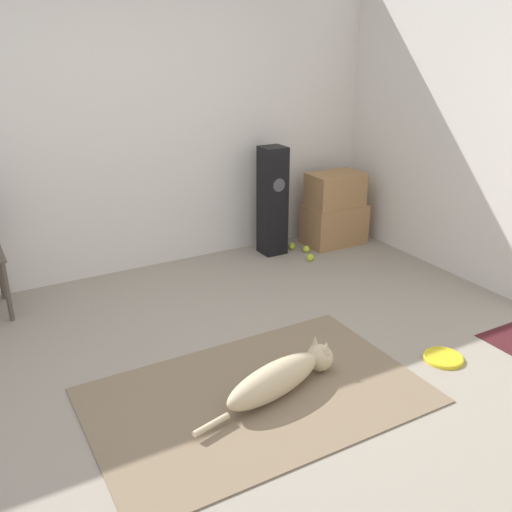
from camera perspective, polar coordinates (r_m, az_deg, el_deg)
name	(u,v)px	position (r m, az deg, el deg)	size (l,w,h in m)	color
ground_plane	(217,394)	(3.43, -3.94, -13.64)	(12.00, 12.00, 0.00)	#9E9384
wall_back	(99,125)	(4.85, -15.47, 12.52)	(8.00, 0.06, 2.55)	silver
area_rug	(257,395)	(3.41, 0.11, -13.77)	(1.92, 1.22, 0.01)	#847056
dog	(281,377)	(3.38, 2.56, -11.96)	(1.04, 0.35, 0.22)	beige
frisbee	(443,358)	(3.93, 18.20, -9.64)	(0.26, 0.26, 0.03)	yellow
cardboard_box_lower	(334,224)	(5.69, 7.82, 3.17)	(0.58, 0.37, 0.39)	#A87A4C
cardboard_box_upper	(335,190)	(5.57, 7.94, 6.60)	(0.52, 0.33, 0.32)	#A87A4C
floor_speaker	(272,201)	(5.30, 1.66, 5.50)	(0.22, 0.22, 1.01)	black
tennis_ball_by_boxes	(306,249)	(5.47, 5.05, 0.69)	(0.07, 0.07, 0.07)	#C6E033
tennis_ball_near_speaker	(310,258)	(5.27, 5.44, -0.15)	(0.07, 0.07, 0.07)	#C6E033
tennis_ball_loose_on_carpet	(292,246)	(5.53, 3.58, 1.00)	(0.07, 0.07, 0.07)	#C6E033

